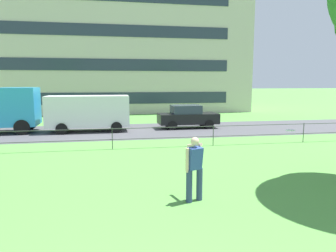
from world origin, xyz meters
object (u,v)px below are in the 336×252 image
(person_thrower, at_px, (194,167))
(car_black_far_right, at_px, (187,116))
(panel_van_left, at_px, (88,111))
(frisbee, at_px, (290,130))
(apartment_building_background, at_px, (80,52))

(person_thrower, height_order, car_black_far_right, person_thrower)
(panel_van_left, distance_m, car_black_far_right, 6.49)
(frisbee, bearing_deg, car_black_far_right, 91.92)
(apartment_building_background, bearing_deg, panel_van_left, -83.59)
(person_thrower, height_order, frisbee, person_thrower)
(frisbee, distance_m, apartment_building_background, 29.74)
(person_thrower, height_order, panel_van_left, panel_van_left)
(panel_van_left, bearing_deg, person_thrower, -74.40)
(car_black_far_right, xyz_separation_m, apartment_building_background, (-8.33, 16.30, 5.70))
(panel_van_left, height_order, car_black_far_right, panel_van_left)
(car_black_far_right, bearing_deg, frisbee, -88.08)
(frisbee, relative_size, panel_van_left, 0.07)
(panel_van_left, bearing_deg, frisbee, -58.81)
(person_thrower, xyz_separation_m, apartment_building_background, (-5.36, 29.17, 5.57))
(frisbee, xyz_separation_m, panel_van_left, (-6.85, 11.32, -0.32))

